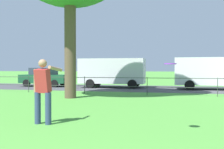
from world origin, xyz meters
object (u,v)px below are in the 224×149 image
at_px(frisbee, 170,64).
at_px(panel_van_far_left, 212,72).
at_px(person_thrower, 43,89).
at_px(car_dark_green_far_right, 45,77).
at_px(panel_van_left, 112,71).

distance_m(frisbee, panel_van_far_left, 14.14).
xyz_separation_m(person_thrower, car_dark_green_far_right, (-7.35, 13.95, -0.15)).
distance_m(frisbee, panel_van_left, 15.03).
bearing_deg(panel_van_left, car_dark_green_far_right, 179.71).
bearing_deg(panel_van_far_left, car_dark_green_far_right, 178.58).
bearing_deg(frisbee, panel_van_far_left, 80.19).
relative_size(panel_van_left, panel_van_far_left, 1.00).
relative_size(frisbee, car_dark_green_far_right, 0.07).
bearing_deg(panel_van_far_left, panel_van_left, 177.69).
bearing_deg(person_thrower, panel_van_left, 96.42).
distance_m(person_thrower, frisbee, 3.36).
distance_m(person_thrower, panel_van_far_left, 14.77).
relative_size(person_thrower, panel_van_left, 0.34).
bearing_deg(frisbee, car_dark_green_far_right, 126.73).
bearing_deg(car_dark_green_far_right, panel_van_left, -0.29).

